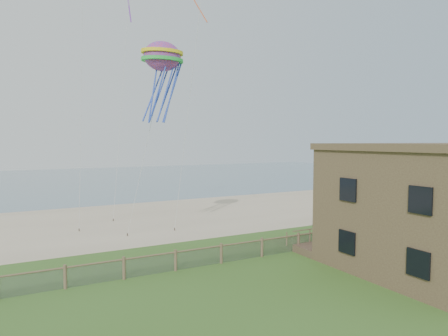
# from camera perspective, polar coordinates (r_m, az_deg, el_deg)

# --- Properties ---
(ground) EXTENTS (160.00, 160.00, 0.00)m
(ground) POSITION_cam_1_polar(r_m,az_deg,el_deg) (20.48, 7.85, -17.75)
(ground) COLOR #3A5D20
(ground) RESTS_ON ground
(sand_beach) EXTENTS (72.00, 20.00, 0.02)m
(sand_beach) POSITION_cam_1_polar(r_m,az_deg,el_deg) (39.74, -11.31, -7.13)
(sand_beach) COLOR tan
(sand_beach) RESTS_ON ground
(ocean) EXTENTS (160.00, 68.00, 0.02)m
(ocean) POSITION_cam_1_polar(r_m,az_deg,el_deg) (82.48, -20.25, -1.61)
(ocean) COLOR slate
(ocean) RESTS_ON ground
(chainlink_fence) EXTENTS (36.20, 0.20, 1.25)m
(chainlink_fence) POSITION_cam_1_polar(r_m,az_deg,el_deg) (25.14, -0.40, -12.27)
(chainlink_fence) COLOR brown
(chainlink_fence) RESTS_ON ground
(motel_deck) EXTENTS (15.00, 2.00, 0.50)m
(motel_deck) POSITION_cam_1_polar(r_m,az_deg,el_deg) (32.50, 21.51, -9.36)
(motel_deck) COLOR brown
(motel_deck) RESTS_ON ground
(picnic_table) EXTENTS (2.27, 2.01, 0.80)m
(picnic_table) POSITION_cam_1_polar(r_m,az_deg,el_deg) (27.78, 14.96, -11.15)
(picnic_table) COLOR brown
(picnic_table) RESTS_ON ground
(octopus_kite) EXTENTS (3.36, 2.53, 6.48)m
(octopus_kite) POSITION_cam_1_polar(r_m,az_deg,el_deg) (30.17, -8.76, 12.39)
(octopus_kite) COLOR #FA3527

